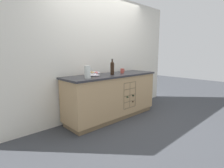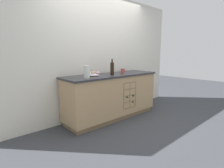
{
  "view_description": "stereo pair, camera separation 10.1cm",
  "coord_description": "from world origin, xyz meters",
  "views": [
    {
      "loc": [
        -2.41,
        -2.56,
        1.33
      ],
      "look_at": [
        0.0,
        0.0,
        0.71
      ],
      "focal_mm": 28.0,
      "sensor_mm": 36.0,
      "label": 1
    },
    {
      "loc": [
        -2.33,
        -2.63,
        1.33
      ],
      "look_at": [
        0.0,
        0.0,
        0.71
      ],
      "focal_mm": 28.0,
      "sensor_mm": 36.0,
      "label": 2
    }
  ],
  "objects": [
    {
      "name": "kitchen_island",
      "position": [
        0.0,
        -0.0,
        0.46
      ],
      "size": [
        2.08,
        0.65,
        0.91
      ],
      "color": "olive",
      "rests_on": "ground_plane"
    },
    {
      "name": "standing_wine_bottle",
      "position": [
        -0.05,
        -0.06,
        1.05
      ],
      "size": [
        0.08,
        0.08,
        0.31
      ],
      "color": "black",
      "rests_on": "kitchen_island"
    },
    {
      "name": "ground_plane",
      "position": [
        0.0,
        0.0,
        0.0
      ],
      "size": [
        14.0,
        14.0,
        0.0
      ],
      "primitive_type": "plane",
      "color": "#383A3F"
    },
    {
      "name": "white_pitcher",
      "position": [
        -0.69,
        -0.13,
        1.02
      ],
      "size": [
        0.17,
        0.11,
        0.21
      ],
      "color": "silver",
      "rests_on": "kitchen_island"
    },
    {
      "name": "back_wall",
      "position": [
        0.0,
        0.37,
        1.27
      ],
      "size": [
        4.44,
        0.06,
        2.55
      ],
      "primitive_type": "cube",
      "color": "silver",
      "rests_on": "ground_plane"
    },
    {
      "name": "fruit_bowl",
      "position": [
        -0.42,
        0.08,
        0.95
      ],
      "size": [
        0.28,
        0.28,
        0.09
      ],
      "color": "silver",
      "rests_on": "kitchen_island"
    },
    {
      "name": "ceramic_mug",
      "position": [
        0.3,
        -0.0,
        0.96
      ],
      "size": [
        0.11,
        0.07,
        0.1
      ],
      "color": "#B7473D",
      "rests_on": "kitchen_island"
    }
  ]
}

